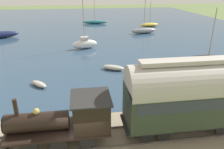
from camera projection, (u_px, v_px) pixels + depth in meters
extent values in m
cube|color=#2D4760|center=(78.00, 26.00, 52.64)|extent=(80.00, 80.00, 0.01)
cube|color=gray|center=(81.00, 144.00, 13.20)|extent=(5.49, 56.00, 0.56)
cube|color=#4C4742|center=(81.00, 130.00, 13.88)|extent=(0.07, 54.88, 0.12)
cylinder|color=black|center=(88.00, 141.00, 12.12)|extent=(0.12, 0.92, 0.92)
cylinder|color=black|center=(87.00, 123.00, 13.73)|extent=(0.12, 0.92, 0.92)
cylinder|color=black|center=(59.00, 144.00, 11.91)|extent=(0.12, 0.92, 0.92)
cylinder|color=black|center=(61.00, 125.00, 13.52)|extent=(0.12, 0.92, 0.92)
cylinder|color=black|center=(29.00, 147.00, 11.69)|extent=(0.12, 0.92, 0.92)
cylinder|color=black|center=(35.00, 127.00, 13.31)|extent=(0.12, 0.92, 0.92)
cube|color=black|center=(60.00, 129.00, 12.57)|extent=(2.27, 5.70, 0.12)
cylinder|color=black|center=(38.00, 122.00, 12.18)|extent=(1.07, 3.42, 1.07)
cylinder|color=black|center=(5.00, 124.00, 11.95)|extent=(1.02, 0.08, 1.02)
cylinder|color=black|center=(16.00, 107.00, 11.66)|extent=(0.24, 0.24, 0.96)
sphere|color=tan|center=(36.00, 111.00, 11.93)|extent=(0.36, 0.36, 0.36)
cube|color=black|center=(91.00, 112.00, 12.45)|extent=(2.17, 1.99, 1.77)
cube|color=#282828|center=(91.00, 98.00, 12.10)|extent=(2.37, 2.23, 0.10)
cube|color=#2D2823|center=(5.00, 143.00, 12.40)|extent=(2.07, 0.44, 0.32)
cylinder|color=black|center=(219.00, 113.00, 14.99)|extent=(0.12, 0.76, 0.76)
cylinder|color=black|center=(221.00, 130.00, 13.23)|extent=(0.12, 0.76, 0.76)
cylinder|color=black|center=(205.00, 114.00, 14.85)|extent=(0.12, 0.76, 0.76)
cylinder|color=black|center=(164.00, 135.00, 12.74)|extent=(0.12, 0.76, 0.76)
cylinder|color=black|center=(154.00, 118.00, 14.36)|extent=(0.12, 0.76, 0.76)
cylinder|color=black|center=(147.00, 137.00, 12.61)|extent=(0.12, 0.76, 0.76)
cylinder|color=black|center=(139.00, 120.00, 14.22)|extent=(0.12, 0.76, 0.76)
cube|color=black|center=(187.00, 120.00, 13.68)|extent=(2.20, 8.09, 0.16)
cube|color=#2D3828|center=(189.00, 102.00, 13.19)|extent=(2.44, 7.77, 2.41)
cube|color=#2D333D|center=(190.00, 95.00, 13.02)|extent=(2.47, 7.28, 0.68)
cylinder|color=#B2ADA3|center=(192.00, 84.00, 12.72)|extent=(2.57, 7.77, 2.57)
cube|color=#B2ADA3|center=(196.00, 61.00, 12.19)|extent=(0.86, 6.47, 0.24)
ellipsoid|color=black|center=(208.00, 60.00, 26.70)|extent=(2.28, 6.02, 1.27)
cylinder|color=#9E8460|center=(213.00, 32.00, 25.40)|extent=(0.10, 0.10, 5.53)
ellipsoid|color=white|center=(85.00, 44.00, 33.56)|extent=(2.11, 4.09, 1.37)
cylinder|color=#9E8460|center=(83.00, 17.00, 31.99)|extent=(0.10, 0.10, 6.79)
cube|color=silver|center=(84.00, 38.00, 33.21)|extent=(0.99, 1.31, 0.45)
ellipsoid|color=#192347|center=(0.00, 35.00, 39.94)|extent=(3.75, 6.55, 1.28)
ellipsoid|color=gray|center=(144.00, 31.00, 44.06)|extent=(2.29, 5.46, 1.11)
cylinder|color=#9E8460|center=(145.00, 13.00, 42.73)|extent=(0.10, 0.10, 5.83)
ellipsoid|color=gold|center=(150.00, 25.00, 51.36)|extent=(2.26, 4.66, 0.83)
cylinder|color=#9E8460|center=(150.00, 12.00, 50.26)|extent=(0.10, 0.10, 4.88)
ellipsoid|color=#1E707A|center=(95.00, 22.00, 54.65)|extent=(2.03, 6.32, 0.84)
cylinder|color=#9E8460|center=(94.00, 4.00, 52.94)|extent=(0.10, 0.10, 8.08)
ellipsoid|color=#B7B2A3|center=(113.00, 68.00, 25.31)|extent=(2.05, 2.72, 0.55)
ellipsoid|color=#B7B2A3|center=(39.00, 84.00, 21.25)|extent=(2.02, 1.95, 0.44)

